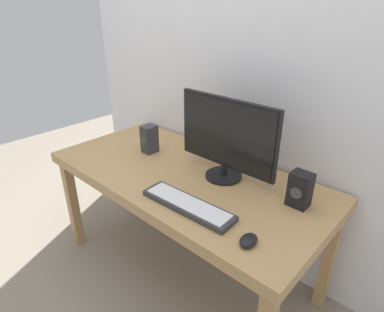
# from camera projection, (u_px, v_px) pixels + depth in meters

# --- Properties ---
(ground_plane) EXTENTS (6.00, 6.00, 0.00)m
(ground_plane) POSITION_uv_depth(u_px,v_px,m) (186.00, 268.00, 2.07)
(ground_plane) COLOR gray
(wall_back) EXTENTS (2.54, 0.04, 3.00)m
(wall_back) POSITION_uv_depth(u_px,v_px,m) (238.00, 12.00, 1.70)
(wall_back) COLOR silver
(wall_back) RESTS_ON ground_plane
(desk) EXTENTS (1.58, 0.76, 0.70)m
(desk) POSITION_uv_depth(u_px,v_px,m) (185.00, 183.00, 1.80)
(desk) COLOR tan
(desk) RESTS_ON ground_plane
(monitor) EXTENTS (0.58, 0.20, 0.43)m
(monitor) POSITION_uv_depth(u_px,v_px,m) (226.00, 138.00, 1.63)
(monitor) COLOR black
(monitor) RESTS_ON desk
(keyboard_primary) EXTENTS (0.47, 0.15, 0.03)m
(keyboard_primary) POSITION_uv_depth(u_px,v_px,m) (188.00, 205.00, 1.46)
(keyboard_primary) COLOR #333338
(keyboard_primary) RESTS_ON desk
(mouse) EXTENTS (0.07, 0.10, 0.03)m
(mouse) POSITION_uv_depth(u_px,v_px,m) (248.00, 240.00, 1.24)
(mouse) COLOR black
(mouse) RESTS_ON desk
(speaker_right) EXTENTS (0.09, 0.08, 0.17)m
(speaker_right) POSITION_uv_depth(u_px,v_px,m) (300.00, 190.00, 1.45)
(speaker_right) COLOR black
(speaker_right) RESTS_ON desk
(speaker_left) EXTENTS (0.07, 0.09, 0.17)m
(speaker_left) POSITION_uv_depth(u_px,v_px,m) (149.00, 139.00, 1.98)
(speaker_left) COLOR #333338
(speaker_left) RESTS_ON desk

